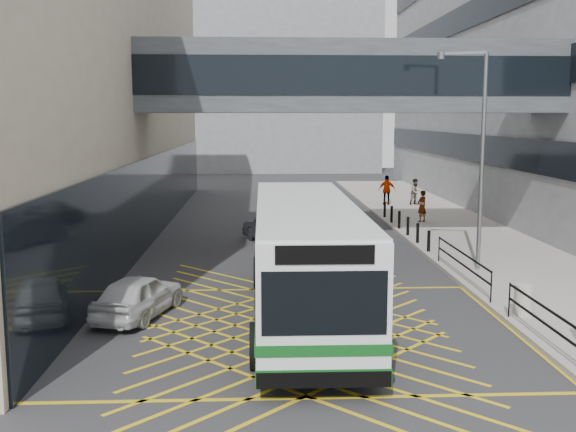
{
  "coord_description": "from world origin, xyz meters",
  "views": [
    {
      "loc": [
        -0.97,
        -17.78,
        5.79
      ],
      "look_at": [
        0.0,
        4.0,
        2.6
      ],
      "focal_mm": 42.0,
      "sensor_mm": 36.0,
      "label": 1
    }
  ],
  "objects": [
    {
      "name": "ground",
      "position": [
        0.0,
        0.0,
        0.0
      ],
      "size": [
        120.0,
        120.0,
        0.0
      ],
      "primitive_type": "plane",
      "color": "#333335"
    },
    {
      "name": "building_far",
      "position": [
        -2.0,
        60.0,
        9.0
      ],
      "size": [
        28.0,
        16.0,
        18.0
      ],
      "primitive_type": "cube",
      "color": "gray",
      "rests_on": "ground"
    },
    {
      "name": "skybridge",
      "position": [
        3.0,
        12.0,
        7.5
      ],
      "size": [
        20.0,
        4.1,
        3.0
      ],
      "color": "#43484D",
      "rests_on": "ground"
    },
    {
      "name": "pavement",
      "position": [
        9.0,
        15.0,
        0.08
      ],
      "size": [
        6.0,
        54.0,
        0.16
      ],
      "primitive_type": "cube",
      "color": "#9E9990",
      "rests_on": "ground"
    },
    {
      "name": "box_junction",
      "position": [
        0.0,
        0.0,
        0.0
      ],
      "size": [
        12.0,
        9.0,
        0.01
      ],
      "color": "gold",
      "rests_on": "ground"
    },
    {
      "name": "bus",
      "position": [
        0.37,
        1.3,
        1.83
      ],
      "size": [
        3.12,
        12.17,
        3.41
      ],
      "rotation": [
        0.0,
        0.0,
        -0.01
      ],
      "color": "silver",
      "rests_on": "ground"
    },
    {
      "name": "car_white",
      "position": [
        -4.5,
        1.53,
        0.65
      ],
      "size": [
        2.76,
        4.39,
        1.3
      ],
      "primitive_type": "imported",
      "rotation": [
        0.0,
        0.0,
        2.86
      ],
      "color": "silver",
      "rests_on": "ground"
    },
    {
      "name": "car_dark",
      "position": [
        -0.25,
        12.93,
        0.68
      ],
      "size": [
        3.36,
        4.63,
        1.35
      ],
      "primitive_type": "imported",
      "rotation": [
        0.0,
        0.0,
        3.58
      ],
      "color": "black",
      "rests_on": "ground"
    },
    {
      "name": "car_silver",
      "position": [
        0.31,
        19.01,
        0.7
      ],
      "size": [
        2.67,
        4.79,
        1.41
      ],
      "primitive_type": "imported",
      "rotation": [
        0.0,
        0.0,
        3.32
      ],
      "color": "#93959B",
      "rests_on": "ground"
    },
    {
      "name": "street_lamp",
      "position": [
        7.07,
        6.62,
        4.71
      ],
      "size": [
        1.78,
        0.8,
        8.0
      ],
      "rotation": [
        0.0,
        0.0,
        -0.33
      ],
      "color": "slate",
      "rests_on": "pavement"
    },
    {
      "name": "litter_bin",
      "position": [
        6.63,
        0.67,
        0.61
      ],
      "size": [
        0.51,
        0.51,
        0.89
      ],
      "primitive_type": "cylinder",
      "color": "#ADA89E",
      "rests_on": "pavement"
    },
    {
      "name": "kerb_railings",
      "position": [
        6.15,
        1.78,
        0.88
      ],
      "size": [
        0.05,
        12.54,
        1.0
      ],
      "color": "black",
      "rests_on": "pavement"
    },
    {
      "name": "bollards",
      "position": [
        6.25,
        15.0,
        0.61
      ],
      "size": [
        0.14,
        10.14,
        0.9
      ],
      "color": "black",
      "rests_on": "pavement"
    },
    {
      "name": "pedestrian_a",
      "position": [
        7.94,
        18.17,
        1.01
      ],
      "size": [
        0.83,
        0.79,
        1.71
      ],
      "primitive_type": "imported",
      "rotation": [
        0.0,
        0.0,
        3.75
      ],
      "color": "gray",
      "rests_on": "pavement"
    },
    {
      "name": "pedestrian_b",
      "position": [
        9.29,
        25.38,
        1.0
      ],
      "size": [
        0.95,
        0.79,
        1.69
      ],
      "primitive_type": "imported",
      "rotation": [
        0.0,
        0.0,
        0.44
      ],
      "color": "gray",
      "rests_on": "pavement"
    },
    {
      "name": "pedestrian_c",
      "position": [
        7.42,
        25.48,
        1.11
      ],
      "size": [
        1.17,
        0.64,
        1.91
      ],
      "primitive_type": "imported",
      "rotation": [
        0.0,
        0.0,
        3.05
      ],
      "color": "gray",
      "rests_on": "pavement"
    }
  ]
}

